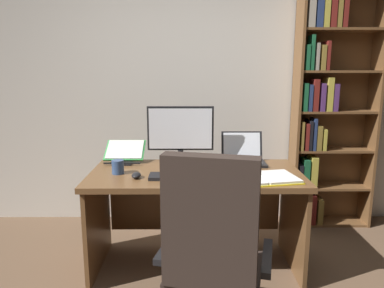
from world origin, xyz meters
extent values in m
cube|color=beige|center=(0.00, 1.94, 1.40)|extent=(4.98, 0.12, 2.80)
cube|color=brown|center=(-0.06, 0.92, 0.74)|extent=(1.56, 0.77, 0.04)
cube|color=brown|center=(-0.80, 0.92, 0.36)|extent=(0.03, 0.71, 0.72)
cube|color=brown|center=(0.69, 0.92, 0.36)|extent=(0.03, 0.71, 0.72)
cube|color=brown|center=(-0.06, 1.28, 0.40)|extent=(1.44, 0.03, 0.50)
cube|color=brown|center=(0.90, 1.73, 1.12)|extent=(0.02, 0.26, 2.23)
cube|color=brown|center=(1.63, 1.73, 1.12)|extent=(0.02, 0.26, 2.23)
cube|color=brown|center=(1.27, 1.86, 1.12)|extent=(0.76, 0.01, 2.23)
cube|color=brown|center=(1.27, 1.73, 0.01)|extent=(0.71, 0.24, 0.02)
cube|color=gold|center=(0.96, 1.68, 0.16)|extent=(0.06, 0.15, 0.27)
cube|color=gold|center=(1.03, 1.70, 0.13)|extent=(0.05, 0.19, 0.21)
cube|color=maroon|center=(1.09, 1.71, 0.17)|extent=(0.05, 0.19, 0.29)
cube|color=olive|center=(1.16, 1.69, 0.15)|extent=(0.05, 0.17, 0.25)
cube|color=brown|center=(1.27, 1.73, 0.38)|extent=(0.71, 0.24, 0.02)
cube|color=black|center=(0.95, 1.68, 0.50)|extent=(0.04, 0.15, 0.23)
cube|color=#195633|center=(1.01, 1.69, 0.53)|extent=(0.06, 0.17, 0.28)
cube|color=gold|center=(1.08, 1.70, 0.54)|extent=(0.06, 0.19, 0.30)
cube|color=brown|center=(1.27, 1.73, 0.75)|extent=(0.71, 0.24, 0.02)
cube|color=olive|center=(0.94, 1.70, 0.89)|extent=(0.03, 0.18, 0.27)
cube|color=maroon|center=(0.99, 1.70, 0.88)|extent=(0.03, 0.18, 0.25)
cube|color=black|center=(1.02, 1.71, 0.90)|extent=(0.03, 0.20, 0.28)
cube|color=navy|center=(1.06, 1.69, 0.91)|extent=(0.03, 0.16, 0.30)
cube|color=olive|center=(1.10, 1.70, 0.87)|extent=(0.04, 0.19, 0.23)
cube|color=gold|center=(1.15, 1.68, 0.86)|extent=(0.03, 0.15, 0.20)
cube|color=brown|center=(1.27, 1.73, 1.12)|extent=(0.71, 0.24, 0.02)
cube|color=#195633|center=(0.95, 1.70, 1.25)|extent=(0.04, 0.19, 0.25)
cube|color=navy|center=(1.00, 1.71, 1.25)|extent=(0.03, 0.20, 0.24)
cube|color=maroon|center=(1.05, 1.69, 1.27)|extent=(0.05, 0.16, 0.29)
cube|color=#512D66|center=(1.11, 1.69, 1.25)|extent=(0.04, 0.16, 0.25)
cube|color=gold|center=(1.17, 1.70, 1.28)|extent=(0.05, 0.19, 0.31)
cube|color=#512D66|center=(1.23, 1.71, 1.25)|extent=(0.04, 0.20, 0.25)
cube|color=brown|center=(1.27, 1.73, 1.48)|extent=(0.71, 0.24, 0.02)
cube|color=#195633|center=(0.95, 1.69, 1.61)|extent=(0.04, 0.17, 0.22)
cube|color=#195633|center=(0.99, 1.68, 1.65)|extent=(0.03, 0.15, 0.31)
cube|color=gray|center=(1.04, 1.71, 1.61)|extent=(0.03, 0.20, 0.24)
cube|color=olive|center=(1.09, 1.71, 1.61)|extent=(0.04, 0.21, 0.22)
cube|color=maroon|center=(1.13, 1.70, 1.62)|extent=(0.03, 0.19, 0.26)
cube|color=brown|center=(1.27, 1.73, 1.85)|extent=(0.71, 0.24, 0.02)
cube|color=gray|center=(0.96, 1.70, 1.99)|extent=(0.06, 0.19, 0.26)
cube|color=navy|center=(1.03, 1.68, 2.00)|extent=(0.06, 0.15, 0.27)
cube|color=gold|center=(1.09, 1.69, 2.00)|extent=(0.05, 0.17, 0.27)
cube|color=maroon|center=(1.15, 1.68, 2.02)|extent=(0.05, 0.15, 0.32)
cube|color=olive|center=(1.20, 1.70, 2.01)|extent=(0.04, 0.19, 0.29)
cube|color=maroon|center=(1.25, 1.71, 2.02)|extent=(0.04, 0.21, 0.31)
cube|color=#2D231E|center=(0.05, 0.17, 0.39)|extent=(0.60, 0.58, 0.07)
cube|color=#2D231E|center=(0.00, -0.03, 0.76)|extent=(0.49, 0.21, 0.69)
cube|color=black|center=(-0.22, 0.23, 0.51)|extent=(0.14, 0.39, 0.04)
cube|color=black|center=(0.32, 0.10, 0.51)|extent=(0.14, 0.39, 0.04)
cube|color=black|center=(-0.17, 1.17, 0.77)|extent=(0.22, 0.16, 0.02)
cylinder|color=black|center=(-0.17, 1.17, 0.82)|extent=(0.04, 0.04, 0.09)
cube|color=black|center=(-0.17, 1.18, 1.04)|extent=(0.53, 0.02, 0.35)
cube|color=white|center=(-0.17, 1.16, 1.04)|extent=(0.50, 0.00, 0.32)
cube|color=black|center=(0.33, 1.13, 0.77)|extent=(0.34, 0.23, 0.02)
cube|color=#2D2D30|center=(0.33, 1.11, 0.78)|extent=(0.29, 0.13, 0.00)
cube|color=black|center=(0.33, 1.28, 0.89)|extent=(0.34, 0.07, 0.22)
cube|color=white|center=(0.33, 1.28, 0.89)|extent=(0.30, 0.06, 0.19)
cube|color=black|center=(-0.17, 0.76, 0.77)|extent=(0.42, 0.15, 0.02)
ellipsoid|color=black|center=(-0.47, 0.76, 0.78)|extent=(0.06, 0.10, 0.04)
cube|color=black|center=(-0.64, 1.15, 0.76)|extent=(0.14, 0.12, 0.01)
cube|color=black|center=(-0.64, 1.11, 0.78)|extent=(0.29, 0.01, 0.01)
cube|color=green|center=(-0.64, 1.27, 0.85)|extent=(0.32, 0.23, 0.13)
cube|color=silver|center=(-0.64, 1.26, 0.86)|extent=(0.30, 0.21, 0.11)
cube|color=yellow|center=(0.27, 0.69, 0.76)|extent=(0.31, 0.35, 0.01)
cube|color=yellow|center=(0.51, 0.74, 0.76)|extent=(0.31, 0.35, 0.01)
cube|color=silver|center=(0.27, 0.69, 0.77)|extent=(0.29, 0.33, 0.02)
cube|color=silver|center=(0.51, 0.74, 0.77)|extent=(0.29, 0.33, 0.02)
cylinder|color=#B7B7BC|center=(0.39, 0.71, 0.77)|extent=(0.07, 0.28, 0.02)
cube|color=silver|center=(0.09, 0.87, 0.76)|extent=(0.15, 0.21, 0.01)
cylinder|color=maroon|center=(0.11, 0.87, 0.77)|extent=(0.14, 0.02, 0.01)
cylinder|color=#334C7A|center=(-0.62, 0.87, 0.81)|extent=(0.09, 0.09, 0.10)
camera|label=1|loc=(-0.10, -1.72, 1.51)|focal=34.49mm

